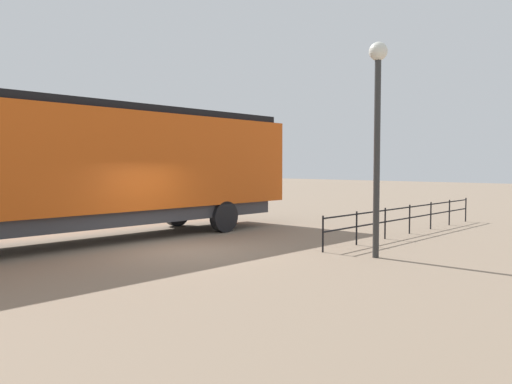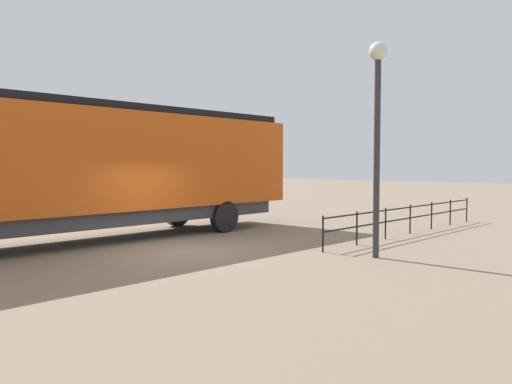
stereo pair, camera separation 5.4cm
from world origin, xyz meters
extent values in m
plane|color=#84705B|center=(0.00, 0.00, 0.00)|extent=(120.00, 120.00, 0.00)
cube|color=#D15114|center=(-3.25, -1.89, 2.49)|extent=(2.98, 16.68, 2.99)
cube|color=black|center=(-3.25, 5.32, 2.05)|extent=(2.87, 2.26, 2.09)
cube|color=black|center=(-3.25, -1.89, 4.11)|extent=(2.69, 16.01, 0.24)
cube|color=#38383D|center=(-3.25, -1.89, 0.78)|extent=(2.69, 15.35, 0.45)
cylinder|color=black|center=(-4.59, 3.45, 0.55)|extent=(0.30, 1.10, 1.10)
cylinder|color=black|center=(-1.90, 3.45, 0.55)|extent=(0.30, 1.10, 1.10)
cylinder|color=#2D2D2D|center=(4.49, 2.75, 2.54)|extent=(0.16, 0.16, 5.08)
sphere|color=silver|center=(4.49, 2.75, 5.22)|extent=(0.47, 0.47, 0.47)
cube|color=black|center=(3.05, 7.56, 0.92)|extent=(0.04, 10.19, 0.04)
cube|color=black|center=(3.05, 7.56, 0.55)|extent=(0.04, 10.19, 0.04)
cylinder|color=black|center=(3.05, 2.46, 0.50)|extent=(0.05, 0.05, 1.00)
cylinder|color=black|center=(3.05, 4.16, 0.50)|extent=(0.05, 0.05, 1.00)
cylinder|color=black|center=(3.05, 5.86, 0.50)|extent=(0.05, 0.05, 1.00)
cylinder|color=black|center=(3.05, 7.56, 0.50)|extent=(0.05, 0.05, 1.00)
cylinder|color=black|center=(3.05, 9.26, 0.50)|extent=(0.05, 0.05, 1.00)
cylinder|color=black|center=(3.05, 10.96, 0.50)|extent=(0.05, 0.05, 1.00)
cylinder|color=black|center=(3.05, 12.66, 0.50)|extent=(0.05, 0.05, 1.00)
camera|label=1|loc=(11.03, -8.72, 2.37)|focal=35.51mm
camera|label=2|loc=(11.07, -8.69, 2.37)|focal=35.51mm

